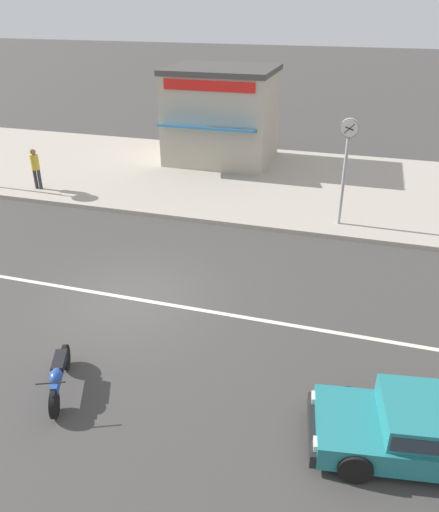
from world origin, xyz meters
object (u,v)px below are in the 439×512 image
pedestrian_mid_kerb (35,166)px  motorcycle_0 (59,374)px  shopfront_mid_block (222,115)px  hatchback_teal_1 (420,427)px  street_clock (347,148)px

pedestrian_mid_kerb → motorcycle_0: bearing=-53.7°
motorcycle_0 → shopfront_mid_block: (-1.35, 16.48, 1.89)m
hatchback_teal_1 → pedestrian_mid_kerb: 17.52m
street_clock → pedestrian_mid_kerb: 12.49m
hatchback_teal_1 → shopfront_mid_block: bearing=117.5°
motorcycle_0 → street_clock: street_clock is taller
motorcycle_0 → street_clock: (4.85, 10.13, 2.44)m
hatchback_teal_1 → street_clock: 10.17m
street_clock → pedestrian_mid_kerb: (-12.37, 0.10, -1.73)m
shopfront_mid_block → pedestrian_mid_kerb: bearing=-134.6°
motorcycle_0 → shopfront_mid_block: bearing=94.7°
shopfront_mid_block → hatchback_teal_1: bearing=-62.5°
hatchback_teal_1 → motorcycle_0: 7.02m
motorcycle_0 → shopfront_mid_block: 16.64m
street_clock → shopfront_mid_block: size_ratio=0.75×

